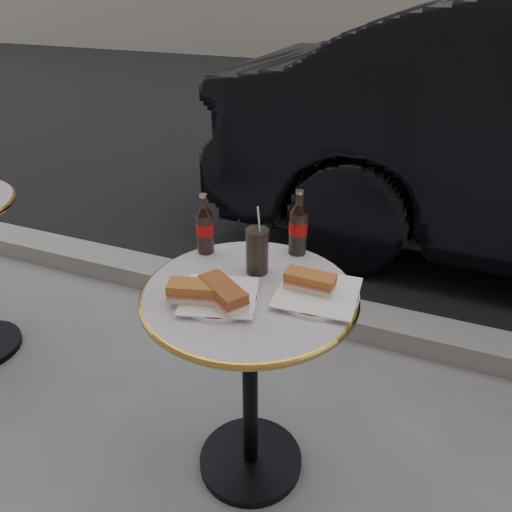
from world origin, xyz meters
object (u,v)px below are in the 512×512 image
at_px(bistro_table, 250,386).
at_px(plate_right, 317,295).
at_px(plate_left, 219,298).
at_px(cola_bottle_left, 205,224).
at_px(cola_glass, 257,251).
at_px(cola_bottle_right, 298,222).

distance_m(bistro_table, plate_right, 0.42).
distance_m(plate_left, cola_bottle_left, 0.30).
bearing_deg(plate_left, plate_right, 25.40).
height_order(plate_left, cola_glass, cola_glass).
height_order(cola_bottle_right, cola_glass, cola_bottle_right).
bearing_deg(plate_left, cola_bottle_left, 124.48).
height_order(bistro_table, cola_glass, cola_glass).
xyz_separation_m(cola_bottle_left, cola_bottle_right, (0.27, 0.11, 0.01)).
relative_size(bistro_table, cola_bottle_left, 3.66).
bearing_deg(plate_right, plate_left, -154.60).
bearing_deg(cola_bottle_right, plate_right, -59.22).
relative_size(plate_left, cola_glass, 1.50).
bearing_deg(cola_glass, plate_right, -16.29).
distance_m(plate_right, cola_glass, 0.22).
bearing_deg(plate_right, cola_bottle_left, 164.30).
distance_m(plate_left, cola_bottle_right, 0.37).
bearing_deg(bistro_table, plate_right, 13.66).
height_order(plate_right, cola_bottle_right, cola_bottle_right).
height_order(plate_right, cola_glass, cola_glass).
bearing_deg(cola_glass, plate_left, -103.02).
height_order(bistro_table, cola_bottle_right, cola_bottle_right).
height_order(plate_right, cola_bottle_left, cola_bottle_left).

